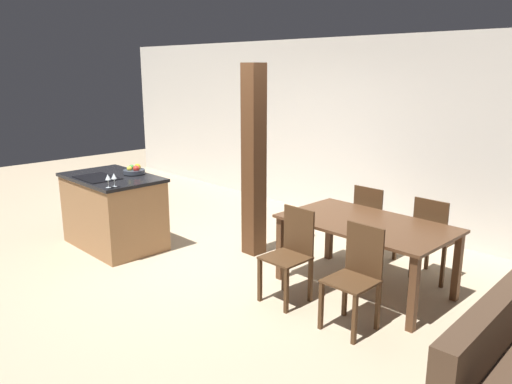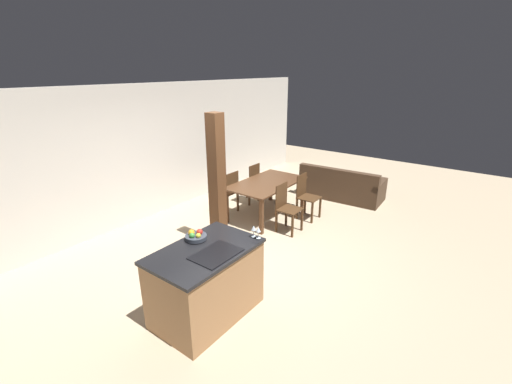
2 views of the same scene
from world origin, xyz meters
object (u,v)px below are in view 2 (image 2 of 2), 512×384
object	(u,v)px
dining_chair_near_left	(286,207)
dining_chair_near_right	(306,195)
kitchen_island	(206,282)
couch	(341,187)
wine_glass_near	(258,230)
fruit_bowl	(196,236)
timber_post	(217,183)
wine_glass_middle	(254,228)
dining_table	(267,187)
dining_chair_far_left	(229,191)
dining_chair_far_right	(250,182)

from	to	relation	value
dining_chair_near_left	dining_chair_near_right	size ratio (longest dim) A/B	1.00
kitchen_island	couch	size ratio (longest dim) A/B	0.69
wine_glass_near	kitchen_island	bearing A→B (deg)	149.12
fruit_bowl	kitchen_island	bearing A→B (deg)	-113.74
wine_glass_near	couch	bearing A→B (deg)	9.22
couch	timber_post	distance (m)	3.70
kitchen_island	wine_glass_middle	bearing A→B (deg)	-25.31
kitchen_island	dining_chair_near_left	size ratio (longest dim) A/B	1.44
kitchen_island	couch	bearing A→B (deg)	4.01
dining_chair_near_left	timber_post	world-z (taller)	timber_post
wine_glass_near	fruit_bowl	bearing A→B (deg)	127.73
fruit_bowl	wine_glass_near	xyz separation A→B (m)	(0.48, -0.63, 0.08)
kitchen_island	dining_chair_near_right	size ratio (longest dim) A/B	1.44
wine_glass_middle	dining_table	xyz separation A→B (m)	(2.42, 1.48, -0.41)
timber_post	dining_chair_near_left	bearing A→B (deg)	-28.58
wine_glass_near	timber_post	xyz separation A→B (m)	(0.85, 1.48, 0.10)
wine_glass_middle	wine_glass_near	bearing A→B (deg)	-90.00
dining_chair_far_left	couch	size ratio (longest dim) A/B	0.48
dining_table	dining_chair_far_left	size ratio (longest dim) A/B	1.84
dining_chair_far_left	couch	world-z (taller)	dining_chair_far_left
dining_table	dining_chair_near_right	bearing A→B (deg)	-62.08
fruit_bowl	dining_table	distance (m)	3.06
fruit_bowl	timber_post	xyz separation A→B (m)	(1.33, 0.85, 0.18)
dining_chair_near_left	dining_chair_far_right	world-z (taller)	same
dining_chair_far_left	dining_chair_near_left	bearing A→B (deg)	90.00
kitchen_island	wine_glass_middle	xyz separation A→B (m)	(0.60, -0.28, 0.59)
fruit_bowl	wine_glass_middle	world-z (taller)	wine_glass_middle
wine_glass_middle	couch	size ratio (longest dim) A/B	0.08
wine_glass_near	dining_chair_near_right	bearing A→B (deg)	16.51
wine_glass_middle	dining_chair_far_right	world-z (taller)	wine_glass_middle
wine_glass_near	couch	size ratio (longest dim) A/B	0.08
kitchen_island	timber_post	world-z (taller)	timber_post
wine_glass_middle	couch	bearing A→B (deg)	8.26
kitchen_island	couch	xyz separation A→B (m)	(4.95, 0.35, -0.20)
dining_table	dining_chair_far_right	size ratio (longest dim) A/B	1.84
dining_table	dining_chair_far_right	world-z (taller)	dining_chair_far_right
couch	fruit_bowl	bearing A→B (deg)	87.99
dining_chair_near_right	couch	world-z (taller)	dining_chair_near_right
kitchen_island	dining_chair_near_right	xyz separation A→B (m)	(3.40, 0.47, 0.02)
kitchen_island	dining_chair_far_right	xyz separation A→B (m)	(3.40, 1.92, 0.02)
wine_glass_middle	dining_chair_near_left	distance (m)	2.24
dining_table	fruit_bowl	bearing A→B (deg)	-162.24
couch	wine_glass_near	bearing A→B (deg)	96.26
fruit_bowl	dining_table	bearing A→B (deg)	17.76
wine_glass_near	timber_post	world-z (taller)	timber_post
dining_chair_far_right	wine_glass_near	bearing A→B (deg)	39.14
dining_chair_near_left	dining_chair_near_right	xyz separation A→B (m)	(0.77, 0.00, 0.00)
dining_chair_near_right	couch	xyz separation A→B (m)	(1.55, -0.12, -0.23)
dining_chair_near_right	dining_chair_far_left	bearing A→B (deg)	117.92
fruit_bowl	dining_chair_far_left	xyz separation A→B (m)	(2.52, 1.65, -0.49)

